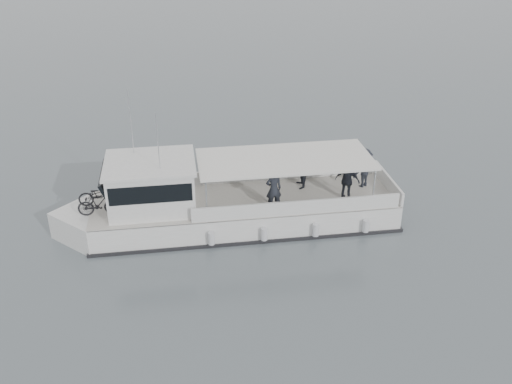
{
  "coord_description": "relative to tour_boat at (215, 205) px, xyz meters",
  "views": [
    {
      "loc": [
        5.64,
        -23.63,
        13.15
      ],
      "look_at": [
        4.77,
        -1.39,
        1.6
      ],
      "focal_mm": 40.0,
      "sensor_mm": 36.0,
      "label": 1
    }
  ],
  "objects": [
    {
      "name": "tour_boat",
      "position": [
        0.0,
        0.0,
        0.0
      ],
      "size": [
        15.32,
        6.19,
        6.39
      ],
      "rotation": [
        0.0,
        0.0,
        0.19
      ],
      "color": "white",
      "rests_on": "ground"
    },
    {
      "name": "ground",
      "position": [
        -2.97,
        1.64,
        -1.05
      ],
      "size": [
        1400.0,
        1400.0,
        0.0
      ],
      "primitive_type": "plane",
      "color": "#515A5F",
      "rests_on": "ground"
    }
  ]
}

